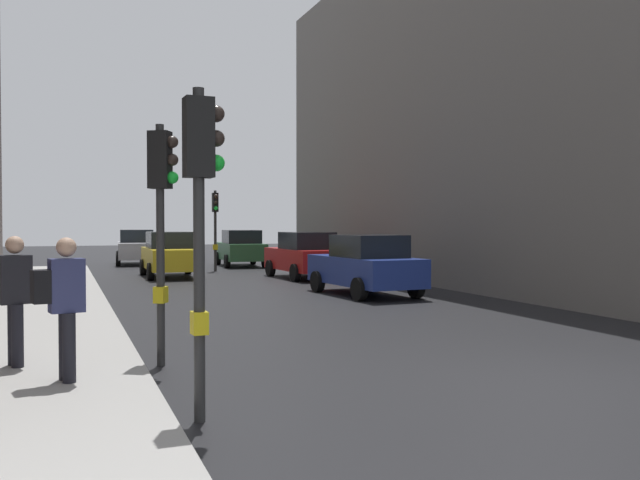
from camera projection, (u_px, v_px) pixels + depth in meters
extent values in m
plane|color=black|center=(560.00, 380.00, 9.27)|extent=(120.00, 120.00, 0.00)
cube|color=#A8A5A0|center=(24.00, 335.00, 12.49)|extent=(3.42, 40.00, 0.16)
cube|color=slate|center=(623.00, 97.00, 22.89)|extent=(12.00, 32.20, 12.51)
cylinder|color=#2D2D2D|center=(215.00, 231.00, 30.29)|extent=(0.12, 0.12, 3.52)
cube|color=black|center=(215.00, 202.00, 30.26)|extent=(0.24, 0.30, 0.84)
cube|color=yellow|center=(215.00, 247.00, 30.31)|extent=(0.20, 0.16, 0.24)
sphere|color=#2D231E|center=(216.00, 196.00, 30.08)|extent=(0.18, 0.18, 0.18)
sphere|color=#2D231E|center=(216.00, 202.00, 30.08)|extent=(0.18, 0.18, 0.18)
sphere|color=green|center=(216.00, 208.00, 30.09)|extent=(0.18, 0.18, 0.18)
cylinder|color=#2D2D2D|center=(199.00, 256.00, 7.31)|extent=(0.12, 0.12, 3.52)
cube|color=black|center=(199.00, 138.00, 7.28)|extent=(0.31, 0.25, 0.84)
cube|color=yellow|center=(199.00, 323.00, 7.32)|extent=(0.17, 0.21, 0.24)
sphere|color=#2D231E|center=(216.00, 114.00, 7.35)|extent=(0.18, 0.18, 0.18)
sphere|color=#2D231E|center=(216.00, 138.00, 7.35)|extent=(0.18, 0.18, 0.18)
sphere|color=green|center=(216.00, 163.00, 7.36)|extent=(0.18, 0.18, 0.18)
cylinder|color=#2D2D2D|center=(160.00, 246.00, 10.18)|extent=(0.12, 0.12, 3.55)
cube|color=black|center=(160.00, 160.00, 10.15)|extent=(0.38, 0.36, 0.84)
cube|color=yellow|center=(161.00, 295.00, 10.20)|extent=(0.24, 0.25, 0.24)
sphere|color=#2D231E|center=(172.00, 142.00, 10.11)|extent=(0.18, 0.18, 0.18)
sphere|color=#2D231E|center=(172.00, 160.00, 10.12)|extent=(0.18, 0.18, 0.18)
sphere|color=green|center=(172.00, 178.00, 10.12)|extent=(0.18, 0.18, 0.18)
cube|color=navy|center=(365.00, 270.00, 20.25)|extent=(2.12, 4.33, 0.80)
cube|color=black|center=(369.00, 246.00, 20.00)|extent=(1.75, 2.12, 0.64)
cylinder|color=black|center=(317.00, 282.00, 21.10)|extent=(0.27, 0.65, 0.64)
cylinder|color=black|center=(369.00, 280.00, 21.86)|extent=(0.27, 0.65, 0.64)
cylinder|color=black|center=(359.00, 289.00, 18.65)|extent=(0.27, 0.65, 0.64)
cylinder|color=black|center=(416.00, 287.00, 19.41)|extent=(0.27, 0.65, 0.64)
cube|color=yellow|center=(170.00, 259.00, 26.99)|extent=(1.83, 4.21, 0.80)
cube|color=black|center=(169.00, 240.00, 27.20)|extent=(1.62, 2.01, 0.64)
cylinder|color=black|center=(200.00, 270.00, 26.04)|extent=(0.22, 0.64, 0.64)
cylinder|color=black|center=(151.00, 272.00, 25.42)|extent=(0.22, 0.64, 0.64)
cylinder|color=black|center=(188.00, 266.00, 28.57)|extent=(0.22, 0.64, 0.64)
cylinder|color=black|center=(143.00, 267.00, 27.96)|extent=(0.22, 0.64, 0.64)
cube|color=#2D6038|center=(241.00, 251.00, 33.84)|extent=(2.01, 4.29, 0.80)
cube|color=black|center=(242.00, 237.00, 33.58)|extent=(1.70, 2.08, 0.64)
cylinder|color=black|center=(218.00, 258.00, 34.87)|extent=(0.25, 0.65, 0.64)
cylinder|color=black|center=(253.00, 258.00, 35.41)|extent=(0.25, 0.65, 0.64)
cylinder|color=black|center=(227.00, 261.00, 32.29)|extent=(0.25, 0.65, 0.64)
cylinder|color=black|center=(265.00, 261.00, 32.83)|extent=(0.25, 0.65, 0.64)
cube|color=#BCBCC1|center=(137.00, 250.00, 35.19)|extent=(2.10, 4.32, 0.80)
cube|color=black|center=(136.00, 236.00, 35.41)|extent=(1.74, 2.11, 0.64)
cylinder|color=black|center=(156.00, 259.00, 34.16)|extent=(0.27, 0.65, 0.64)
cylinder|color=black|center=(118.00, 260.00, 33.65)|extent=(0.27, 0.65, 0.64)
cylinder|color=black|center=(154.00, 257.00, 36.75)|extent=(0.27, 0.65, 0.64)
cylinder|color=black|center=(118.00, 257.00, 36.25)|extent=(0.27, 0.65, 0.64)
cube|color=red|center=(304.00, 259.00, 26.41)|extent=(2.01, 4.29, 0.80)
cube|color=black|center=(307.00, 241.00, 26.16)|extent=(1.70, 2.08, 0.64)
cylinder|color=black|center=(270.00, 268.00, 27.30)|extent=(0.25, 0.65, 0.64)
cylinder|color=black|center=(312.00, 267.00, 28.02)|extent=(0.25, 0.65, 0.64)
cylinder|color=black|center=(295.00, 273.00, 24.83)|extent=(0.25, 0.65, 0.64)
cylinder|color=black|center=(341.00, 271.00, 25.54)|extent=(0.25, 0.65, 0.64)
cylinder|color=black|center=(65.00, 345.00, 8.61)|extent=(0.16, 0.16, 0.85)
cylinder|color=black|center=(69.00, 348.00, 8.44)|extent=(0.16, 0.16, 0.85)
cube|color=navy|center=(67.00, 285.00, 8.51)|extent=(0.44, 0.33, 0.66)
sphere|color=tan|center=(66.00, 247.00, 8.49)|extent=(0.24, 0.24, 0.24)
cube|color=black|center=(41.00, 287.00, 8.35)|extent=(0.25, 0.31, 0.40)
cylinder|color=black|center=(14.00, 334.00, 9.49)|extent=(0.16, 0.16, 0.85)
cylinder|color=black|center=(17.00, 336.00, 9.33)|extent=(0.16, 0.16, 0.85)
cube|color=black|center=(15.00, 279.00, 9.40)|extent=(0.46, 0.36, 0.66)
sphere|color=tan|center=(15.00, 245.00, 9.38)|extent=(0.24, 0.24, 0.24)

